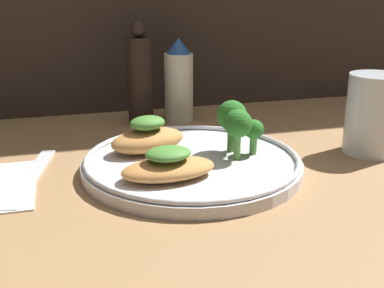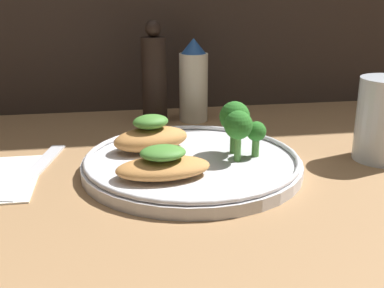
% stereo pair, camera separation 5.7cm
% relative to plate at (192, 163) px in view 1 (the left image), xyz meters
% --- Properties ---
extents(ground_plane, '(1.80, 1.80, 0.01)m').
position_rel_plate_xyz_m(ground_plane, '(0.00, 0.00, -0.01)').
color(ground_plane, '#936D47').
extents(plate, '(0.27, 0.27, 0.02)m').
position_rel_plate_xyz_m(plate, '(0.00, 0.00, 0.00)').
color(plate, silver).
rests_on(plate, ground_plane).
extents(grilled_meat_front, '(0.11, 0.06, 0.04)m').
position_rel_plate_xyz_m(grilled_meat_front, '(-0.04, -0.05, 0.02)').
color(grilled_meat_front, '#BC7F42').
rests_on(grilled_meat_front, plate).
extents(grilled_meat_middle, '(0.11, 0.08, 0.05)m').
position_rel_plate_xyz_m(grilled_meat_middle, '(-0.05, 0.04, 0.02)').
color(grilled_meat_middle, '#BC7F42').
rests_on(grilled_meat_middle, plate).
extents(broccoli_bunch, '(0.06, 0.07, 0.07)m').
position_rel_plate_xyz_m(broccoli_bunch, '(0.06, 0.00, 0.05)').
color(broccoli_bunch, '#569942').
rests_on(broccoli_bunch, plate).
extents(sauce_bottle, '(0.05, 0.05, 0.13)m').
position_rel_plate_xyz_m(sauce_bottle, '(0.04, 0.22, 0.05)').
color(sauce_bottle, silver).
rests_on(sauce_bottle, ground_plane).
extents(pepper_grinder, '(0.04, 0.04, 0.16)m').
position_rel_plate_xyz_m(pepper_grinder, '(-0.02, 0.22, 0.06)').
color(pepper_grinder, black).
rests_on(pepper_grinder, ground_plane).
extents(drinking_glass, '(0.07, 0.07, 0.11)m').
position_rel_plate_xyz_m(drinking_glass, '(0.25, -0.00, 0.04)').
color(drinking_glass, silver).
rests_on(drinking_glass, ground_plane).
extents(fork, '(0.06, 0.18, 0.01)m').
position_rel_plate_xyz_m(fork, '(-0.19, 0.03, -0.01)').
color(fork, silver).
rests_on(fork, ground_plane).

